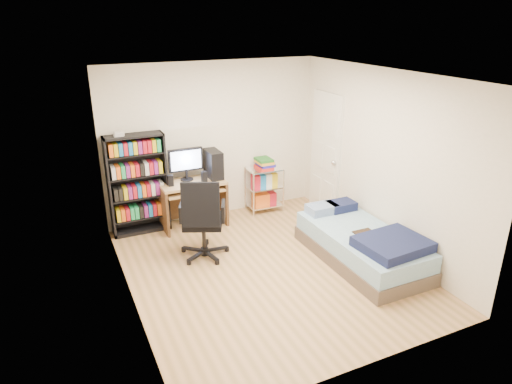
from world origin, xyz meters
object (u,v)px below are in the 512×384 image
media_shelf (138,183)px  computer_desk (197,184)px  office_chair (203,233)px  bed (363,245)px

media_shelf → computer_desk: (0.89, -0.10, -0.11)m
computer_desk → office_chair: bearing=-104.7°
media_shelf → office_chair: media_shelf is taller
office_chair → bed: size_ratio=0.60×
bed → media_shelf: bearing=138.9°
media_shelf → computer_desk: media_shelf is taller
bed → office_chair: bearing=152.0°
computer_desk → bed: 2.69m
computer_desk → bed: size_ratio=0.64×
office_chair → bed: office_chair is taller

